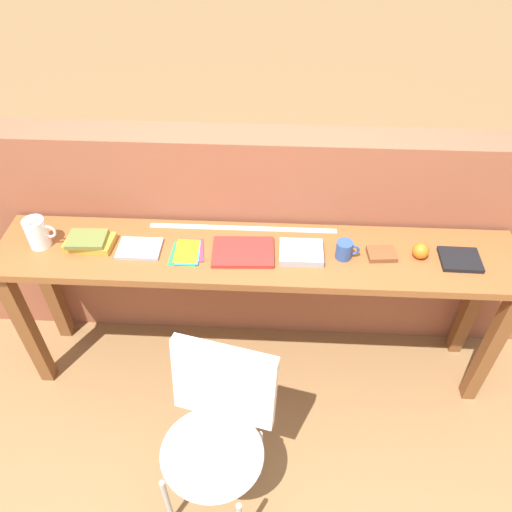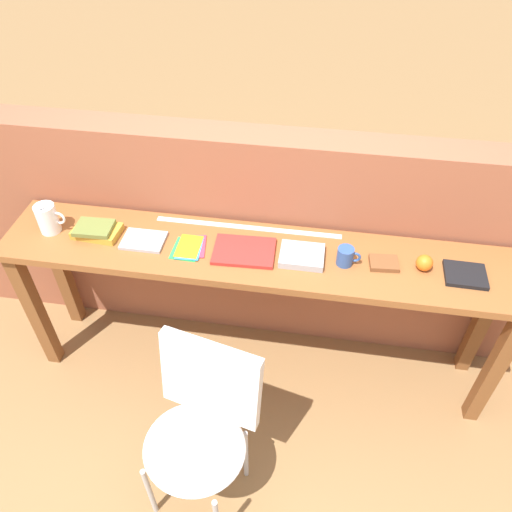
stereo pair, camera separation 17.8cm
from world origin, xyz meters
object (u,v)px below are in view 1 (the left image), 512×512
object	(u,v)px
chair_white_moulded	(216,429)
pitcher_white	(37,233)
mug	(345,250)
book_open_centre	(243,252)
magazine_cycling	(140,248)
sports_ball_small	(421,251)
book_stack_leftmost	(89,241)
book_repair_rightmost	(460,260)
leather_journal_brown	(382,254)
pamphlet_pile_colourful	(187,252)

from	to	relation	value
chair_white_moulded	pitcher_white	distance (m)	1.23
pitcher_white	mug	bearing A→B (deg)	-0.49
mug	chair_white_moulded	bearing A→B (deg)	-127.53
pitcher_white	book_open_centre	size ratio (longest dim) A/B	0.64
magazine_cycling	sports_ball_small	distance (m)	1.32
mug	sports_ball_small	world-z (taller)	mug
book_open_centre	sports_ball_small	distance (m)	0.83
chair_white_moulded	book_stack_leftmost	world-z (taller)	book_stack_leftmost
pitcher_white	book_repair_rightmost	world-z (taller)	pitcher_white
chair_white_moulded	leather_journal_brown	world-z (taller)	leather_journal_brown
pamphlet_pile_colourful	book_open_centre	bearing A→B (deg)	2.28
chair_white_moulded	pamphlet_pile_colourful	xyz separation A→B (m)	(-0.19, 0.69, 0.36)
magazine_cycling	book_open_centre	bearing A→B (deg)	0.02
book_stack_leftmost	sports_ball_small	bearing A→B (deg)	-0.00
mug	book_repair_rightmost	bearing A→B (deg)	-0.15
pitcher_white	pamphlet_pile_colourful	distance (m)	0.71
magazine_cycling	pamphlet_pile_colourful	world-z (taller)	magazine_cycling
sports_ball_small	magazine_cycling	bearing A→B (deg)	-179.28
pitcher_white	magazine_cycling	distance (m)	0.48
chair_white_moulded	leather_journal_brown	xyz separation A→B (m)	(0.72, 0.72, 0.37)
book_stack_leftmost	leather_journal_brown	xyz separation A→B (m)	(1.39, -0.00, -0.02)
book_open_centre	mug	bearing A→B (deg)	-2.33
book_stack_leftmost	magazine_cycling	xyz separation A→B (m)	(0.24, -0.02, -0.02)
chair_white_moulded	pamphlet_pile_colourful	bearing A→B (deg)	105.63
book_stack_leftmost	book_repair_rightmost	bearing A→B (deg)	-0.65
magazine_cycling	sports_ball_small	size ratio (longest dim) A/B	2.67
book_stack_leftmost	book_open_centre	distance (m)	0.74
chair_white_moulded	book_stack_leftmost	xyz separation A→B (m)	(-0.67, 0.72, 0.38)
book_open_centre	sports_ball_small	size ratio (longest dim) A/B	3.78
book_repair_rightmost	magazine_cycling	bearing A→B (deg)	-179.01
sports_ball_small	book_open_centre	bearing A→B (deg)	-178.72
sports_ball_small	book_repair_rightmost	size ratio (longest dim) A/B	0.42
magazine_cycling	leather_journal_brown	xyz separation A→B (m)	(1.14, 0.01, 0.00)
magazine_cycling	mug	xyz separation A→B (m)	(0.97, -0.00, 0.04)
pamphlet_pile_colourful	mug	xyz separation A→B (m)	(0.74, 0.01, 0.04)
chair_white_moulded	mug	distance (m)	0.97
sports_ball_small	leather_journal_brown	bearing A→B (deg)	-179.29
leather_journal_brown	book_repair_rightmost	distance (m)	0.36
pitcher_white	pamphlet_pile_colourful	world-z (taller)	pitcher_white
magazine_cycling	pamphlet_pile_colourful	bearing A→B (deg)	-2.83
magazine_cycling	pitcher_white	bearing A→B (deg)	178.99
pamphlet_pile_colourful	book_open_centre	xyz separation A→B (m)	(0.26, 0.01, 0.00)
pitcher_white	mug	world-z (taller)	pitcher_white
pitcher_white	chair_white_moulded	bearing A→B (deg)	-38.48
mug	book_repair_rightmost	distance (m)	0.54
book_open_centre	sports_ball_small	xyz separation A→B (m)	(0.83, 0.02, 0.03)
book_repair_rightmost	leather_journal_brown	bearing A→B (deg)	178.30
pamphlet_pile_colourful	book_open_centre	world-z (taller)	book_open_centre
leather_journal_brown	sports_ball_small	bearing A→B (deg)	-4.05
book_stack_leftmost	leather_journal_brown	world-z (taller)	book_stack_leftmost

